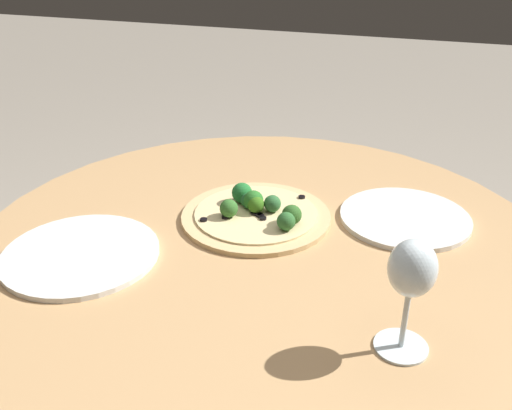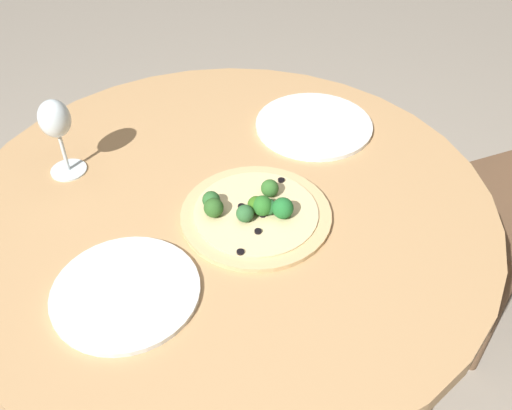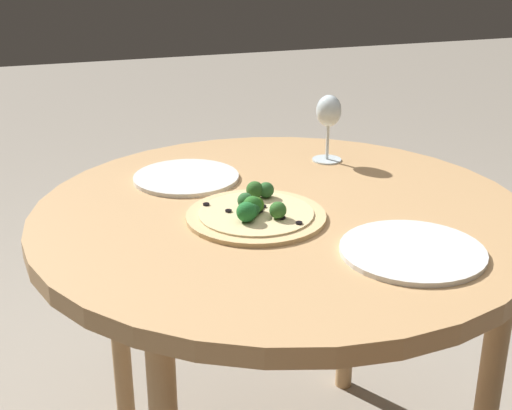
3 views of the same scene
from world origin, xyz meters
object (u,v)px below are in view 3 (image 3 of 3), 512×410
at_px(plate_near, 186,177).
at_px(plate_far, 412,251).
at_px(pizza, 256,212).
at_px(wine_glass, 329,114).

distance_m(plate_near, plate_far, 0.61).
bearing_deg(plate_near, plate_far, 30.69).
xyz_separation_m(pizza, plate_near, (-0.28, -0.09, -0.01)).
relative_size(wine_glass, plate_far, 0.63).
height_order(wine_glass, plate_far, wine_glass).
height_order(wine_glass, plate_near, wine_glass).
distance_m(wine_glass, plate_far, 0.57).
distance_m(pizza, plate_far, 0.34).
relative_size(pizza, plate_near, 1.16).
bearing_deg(plate_near, pizza, 17.31).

